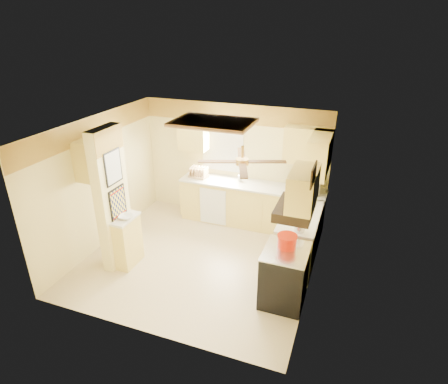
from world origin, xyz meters
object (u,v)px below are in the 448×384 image
at_px(stove, 284,275).
at_px(microwave, 305,184).
at_px(dutch_oven, 287,241).
at_px(bowl, 126,217).
at_px(kettle, 300,225).

distance_m(stove, microwave, 2.24).
bearing_deg(dutch_oven, stove, -79.50).
distance_m(bowl, kettle, 2.92).
distance_m(microwave, dutch_oven, 2.06).
xyz_separation_m(microwave, bowl, (-2.68, -2.17, -0.13)).
height_order(bowl, kettle, kettle).
height_order(stove, microwave, microwave).
bearing_deg(microwave, stove, 87.70).
bearing_deg(stove, microwave, 92.24).
bearing_deg(kettle, microwave, 96.20).
bearing_deg(kettle, bowl, -168.14).
relative_size(bowl, dutch_oven, 0.77).
relative_size(stove, microwave, 1.60).
bearing_deg(bowl, dutch_oven, 2.33).
bearing_deg(stove, kettle, 81.60).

